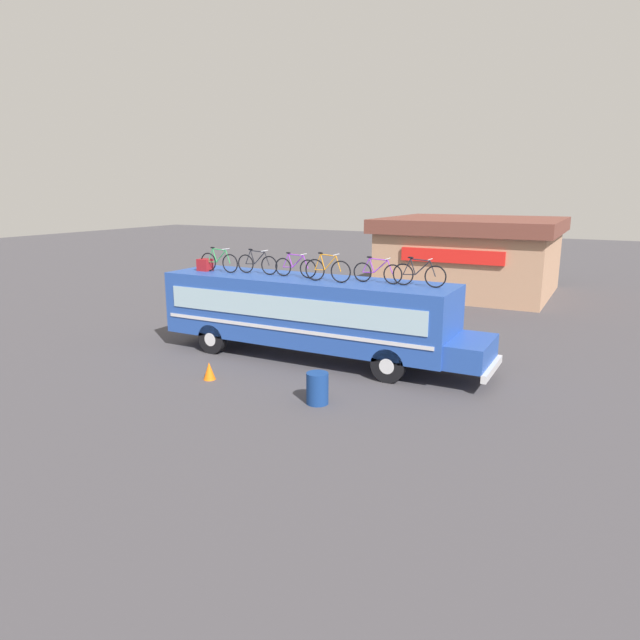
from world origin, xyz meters
name	(u,v)px	position (x,y,z in m)	size (l,w,h in m)	color
ground_plane	(306,357)	(0.00, 0.00, 0.00)	(120.00, 120.00, 0.00)	#423F44
bus	(310,311)	(0.20, 0.00, 1.71)	(11.93, 2.65, 2.89)	#23479E
luggage_bag_1	(205,265)	(-4.27, -0.18, 3.11)	(0.48, 0.44, 0.45)	maroon
rooftop_bicycle_1	(219,262)	(-3.56, -0.23, 3.27)	(1.71, 0.44, 0.93)	black
rooftop_bicycle_2	(257,264)	(-2.02, 0.02, 3.27)	(1.72, 0.44, 0.92)	black
rooftop_bicycle_3	(295,267)	(-0.39, 0.00, 3.25)	(1.67, 0.44, 0.87)	black
rooftop_bicycle_4	(328,270)	(1.08, -0.38, 3.29)	(1.71, 0.44, 0.98)	black
rooftop_bicycle_5	(377,272)	(2.66, 0.13, 3.25)	(1.73, 0.44, 0.87)	black
rooftop_bicycle_6	(419,274)	(4.07, 0.12, 3.28)	(1.77, 0.44, 0.94)	black
roadside_building	(471,255)	(1.99, 16.22, 2.21)	(9.70, 9.18, 4.32)	tan
trash_bin	(317,388)	(2.51, -3.79, 0.45)	(0.63, 0.63, 0.90)	navy
traffic_cone	(209,371)	(-1.50, -3.57, 0.28)	(0.39, 0.39, 0.56)	orange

